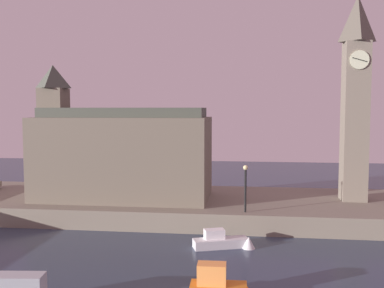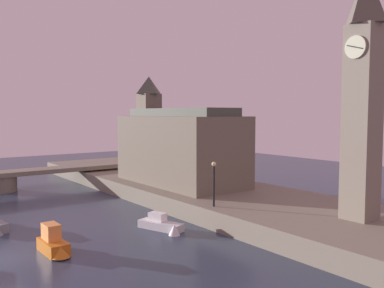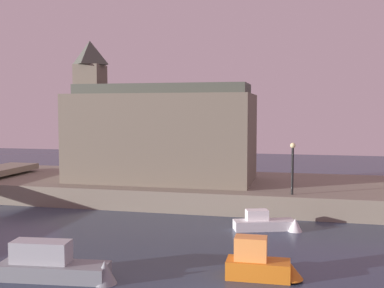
% 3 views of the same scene
% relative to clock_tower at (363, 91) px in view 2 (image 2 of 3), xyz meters
% --- Properties ---
extents(far_embankment, '(70.00, 12.00, 1.50)m').
position_rel_clock_tower_xyz_m(far_embankment, '(-10.72, -0.52, -9.41)').
color(far_embankment, slate).
rests_on(far_embankment, ground).
extents(clock_tower, '(2.15, 2.20, 16.71)m').
position_rel_clock_tower_xyz_m(clock_tower, '(0.00, 0.00, 0.00)').
color(clock_tower, slate).
rests_on(clock_tower, far_embankment).
extents(parliament_hall, '(14.53, 6.92, 11.31)m').
position_rel_clock_tower_xyz_m(parliament_hall, '(-19.56, -1.35, -4.84)').
color(parliament_hall, '#6B6051').
rests_on(parliament_hall, far_embankment).
extents(bridge_span, '(2.96, 29.30, 2.23)m').
position_rel_clock_tower_xyz_m(bridge_span, '(-33.44, -15.45, -8.58)').
color(bridge_span, slate).
rests_on(bridge_span, ground).
extents(streetlamp, '(0.36, 0.36, 3.48)m').
position_rel_clock_tower_xyz_m(streetlamp, '(-8.84, -5.49, -6.46)').
color(streetlamp, black).
rests_on(streetlamp, far_embankment).
extents(boat_patrol_orange, '(3.25, 1.27, 1.77)m').
position_rel_clock_tower_xyz_m(boat_patrol_orange, '(-9.86, -17.53, -9.53)').
color(boat_patrol_orange, orange).
rests_on(boat_patrol_orange, ground).
extents(boat_ferry_white, '(4.32, 2.21, 1.32)m').
position_rel_clock_tower_xyz_m(boat_ferry_white, '(-10.04, -9.36, -9.76)').
color(boat_ferry_white, silver).
rests_on(boat_ferry_white, ground).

